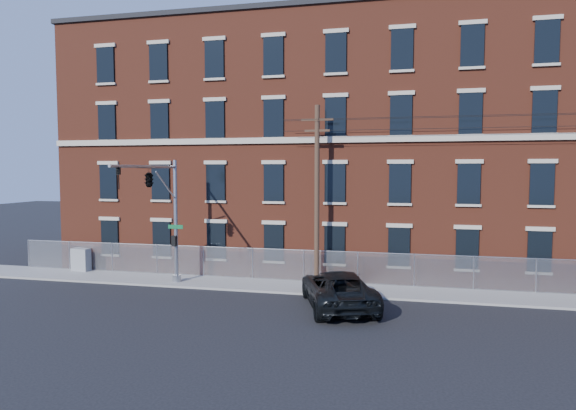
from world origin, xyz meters
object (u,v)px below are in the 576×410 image
Objects in this scene: traffic_signal_mast at (156,192)px; pickup_truck at (338,289)px; utility_pole_near at (317,192)px; utility_cabinet at (81,260)px.

traffic_signal_mast is 1.11× the size of pickup_truck.
utility_pole_near reaches higher than traffic_signal_mast.
pickup_truck is (1.69, -3.94, -4.46)m from utility_pole_near.
pickup_truck is 4.40× the size of utility_cabinet.
utility_cabinet is at bearing -32.33° from pickup_truck.
utility_cabinet is (-17.02, 4.34, -0.04)m from pickup_truck.
traffic_signal_mast is 9.44m from utility_cabinet.
traffic_signal_mast is at bearing -22.38° from utility_cabinet.
traffic_signal_mast is 4.87× the size of utility_cabinet.
utility_pole_near reaches higher than pickup_truck.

